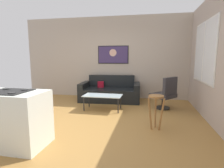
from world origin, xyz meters
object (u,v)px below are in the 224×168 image
wall_painting (113,55)px  armchair (165,94)px  coffee_table (103,96)px  couch (110,92)px  bar_stool (156,104)px

wall_painting → armchair: bearing=-35.3°
armchair → coffee_table: bearing=-166.6°
couch → armchair: size_ratio=2.20×
coffee_table → wall_painting: size_ratio=0.96×
coffee_table → armchair: size_ratio=1.14×
armchair → bar_stool: bearing=-101.7°
couch → coffee_table: couch is taller
bar_stool → couch: bearing=122.6°
armchair → wall_painting: wall_painting is taller
couch → bar_stool: bearing=-57.4°
couch → wall_painting: bearing=90.6°
armchair → bar_stool: (-0.31, -1.47, 0.07)m
coffee_table → bar_stool: 1.74m
wall_painting → bar_stool: bearing=-62.6°
armchair → bar_stool: 1.51m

